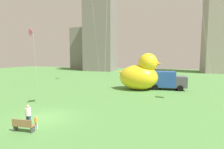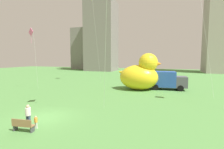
{
  "view_description": "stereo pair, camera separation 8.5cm",
  "coord_description": "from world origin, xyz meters",
  "views": [
    {
      "loc": [
        9.68,
        -11.13,
        4.97
      ],
      "look_at": [
        3.82,
        6.23,
        3.18
      ],
      "focal_mm": 26.93,
      "sensor_mm": 36.0,
      "label": 1
    },
    {
      "loc": [
        9.76,
        -11.1,
        4.97
      ],
      "look_at": [
        3.82,
        6.23,
        3.18
      ],
      "focal_mm": 26.93,
      "sensor_mm": 36.0,
      "label": 2
    }
  ],
  "objects": [
    {
      "name": "box_truck",
      "position": [
        9.27,
        16.65,
        1.44
      ],
      "size": [
        6.05,
        2.8,
        2.85
      ],
      "color": "#264CA5",
      "rests_on": "ground"
    },
    {
      "name": "person_adult",
      "position": [
        0.03,
        -1.76,
        0.87
      ],
      "size": [
        0.39,
        0.39,
        1.58
      ],
      "color": "#38476B",
      "rests_on": "ground"
    },
    {
      "name": "ground_plane",
      "position": [
        0.0,
        0.0,
        0.0
      ],
      "size": [
        140.0,
        140.0,
        0.0
      ],
      "primitive_type": "plane",
      "color": "#508943"
    },
    {
      "name": "kite_pink",
      "position": [
        -10.63,
        9.84,
        8.64
      ],
      "size": [
        1.36,
        1.0,
        9.62
      ],
      "color": "silver",
      "rests_on": "ground"
    },
    {
      "name": "giant_inflatable_duck",
      "position": [
        5.46,
        15.08,
        2.44
      ],
      "size": [
        6.91,
        4.43,
        5.73
      ],
      "color": "yellow",
      "rests_on": "ground"
    },
    {
      "name": "person_child",
      "position": [
        0.92,
        -1.97,
        0.5
      ],
      "size": [
        0.22,
        0.22,
        0.9
      ],
      "color": "silver",
      "rests_on": "ground"
    },
    {
      "name": "city_skyline",
      "position": [
        4.05,
        54.11,
        15.78
      ],
      "size": [
        63.51,
        15.28,
        38.4
      ],
      "color": "gray",
      "rests_on": "ground"
    },
    {
      "name": "park_bench",
      "position": [
        0.5,
        -2.7,
        0.47
      ],
      "size": [
        1.54,
        0.63,
        0.9
      ],
      "color": "olive",
      "rests_on": "ground"
    }
  ]
}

